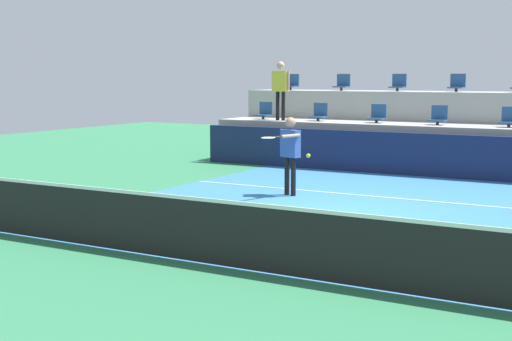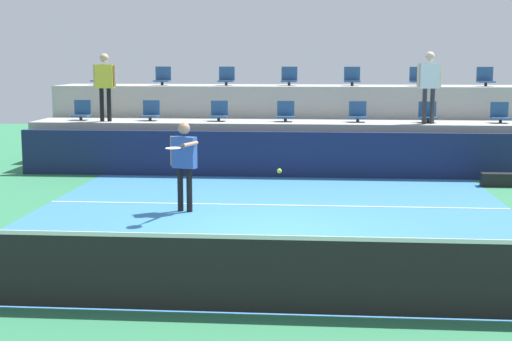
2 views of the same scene
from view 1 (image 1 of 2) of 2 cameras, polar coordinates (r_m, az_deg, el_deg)
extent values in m
plane|color=#2D754C|center=(13.23, 5.88, -3.60)|extent=(40.00, 40.00, 0.00)
cube|color=teal|center=(14.14, 7.52, -2.90)|extent=(9.00, 10.00, 0.01)
cube|color=white|center=(15.43, 9.48, -2.05)|extent=(9.00, 0.06, 0.00)
cube|color=black|center=(9.68, -3.69, -4.93)|extent=(10.40, 0.01, 0.87)
cube|color=white|center=(9.60, -3.72, -2.38)|extent=(10.40, 0.02, 0.05)
cube|color=#141E42|center=(18.75, 13.32, 1.21)|extent=(13.00, 0.16, 1.10)
cube|color=#9E9E99|center=(19.98, 14.38, 1.77)|extent=(13.00, 1.80, 1.25)
cube|color=#9E9E99|center=(21.68, 15.67, 3.29)|extent=(13.00, 1.80, 2.10)
cylinder|color=#2D2D33|center=(21.82, 0.57, 4.25)|extent=(0.08, 0.08, 0.10)
cube|color=navy|center=(21.82, 0.57, 4.43)|extent=(0.44, 0.40, 0.04)
cube|color=navy|center=(21.96, 0.80, 5.00)|extent=(0.44, 0.04, 0.38)
cylinder|color=#2D2D33|center=(20.99, 4.97, 4.09)|extent=(0.08, 0.08, 0.10)
cube|color=navy|center=(20.99, 4.97, 4.28)|extent=(0.44, 0.40, 0.04)
cube|color=navy|center=(21.14, 5.18, 4.87)|extent=(0.44, 0.04, 0.38)
cylinder|color=#2D2D33|center=(20.31, 9.57, 3.90)|extent=(0.08, 0.08, 0.10)
cube|color=navy|center=(20.31, 9.58, 4.10)|extent=(0.44, 0.40, 0.04)
cube|color=navy|center=(20.47, 9.77, 4.71)|extent=(0.44, 0.04, 0.38)
cylinder|color=#2D2D33|center=(19.79, 14.26, 3.68)|extent=(0.08, 0.08, 0.10)
cube|color=navy|center=(19.79, 14.27, 3.89)|extent=(0.44, 0.40, 0.04)
cube|color=navy|center=(19.95, 14.42, 4.51)|extent=(0.44, 0.04, 0.38)
cylinder|color=#2D2D33|center=(19.39, 19.50, 3.41)|extent=(0.08, 0.08, 0.10)
cube|color=navy|center=(19.38, 19.51, 3.62)|extent=(0.44, 0.40, 0.04)
cube|color=navy|center=(19.55, 19.63, 4.26)|extent=(0.44, 0.04, 0.38)
cylinder|color=#2D2D33|center=(23.37, 2.75, 6.54)|extent=(0.08, 0.08, 0.10)
cube|color=navy|center=(23.37, 2.76, 6.71)|extent=(0.44, 0.40, 0.04)
cube|color=navy|center=(23.53, 2.96, 7.23)|extent=(0.44, 0.04, 0.38)
cylinder|color=#2D2D33|center=(22.62, 6.81, 6.47)|extent=(0.08, 0.08, 0.10)
cube|color=navy|center=(22.62, 6.81, 6.64)|extent=(0.44, 0.40, 0.04)
cube|color=navy|center=(22.79, 7.00, 7.18)|extent=(0.44, 0.04, 0.38)
cylinder|color=#2D2D33|center=(21.99, 11.19, 6.35)|extent=(0.08, 0.08, 0.10)
cube|color=navy|center=(21.98, 11.20, 6.53)|extent=(0.44, 0.40, 0.04)
cube|color=navy|center=(22.15, 11.36, 7.08)|extent=(0.44, 0.04, 0.38)
cylinder|color=#2D2D33|center=(21.49, 15.66, 6.19)|extent=(0.08, 0.08, 0.10)
cube|color=navy|center=(21.49, 15.67, 6.38)|extent=(0.44, 0.40, 0.04)
cube|color=navy|center=(21.66, 15.80, 6.94)|extent=(0.44, 0.04, 0.38)
cylinder|color=black|center=(15.41, 2.49, -0.43)|extent=(0.14, 0.14, 0.83)
cylinder|color=black|center=(15.28, 2.99, -0.50)|extent=(0.14, 0.14, 0.83)
cube|color=#2D4C8C|center=(15.26, 2.76, 2.16)|extent=(0.48, 0.31, 0.59)
sphere|color=#A87A5B|center=(15.23, 2.77, 3.85)|extent=(0.28, 0.28, 0.22)
cylinder|color=#A87A5B|center=(15.44, 2.07, 2.29)|extent=(0.09, 0.09, 0.55)
cylinder|color=#A87A5B|center=(14.88, 2.76, 2.77)|extent=(0.23, 0.52, 0.07)
cylinder|color=black|center=(14.62, 1.77, 2.69)|extent=(0.11, 0.26, 0.04)
ellipsoid|color=silver|center=(14.43, 0.97, 2.63)|extent=(0.35, 0.38, 0.03)
cylinder|color=black|center=(21.23, 1.74, 5.17)|extent=(0.12, 0.12, 0.85)
cylinder|color=black|center=(21.13, 2.19, 5.15)|extent=(0.12, 0.12, 0.85)
cube|color=yellow|center=(21.17, 1.97, 7.12)|extent=(0.47, 0.20, 0.60)
sphere|color=tan|center=(21.17, 1.98, 8.37)|extent=(0.24, 0.24, 0.23)
cylinder|color=tan|center=(21.30, 1.35, 7.17)|extent=(0.07, 0.07, 0.57)
cylinder|color=tan|center=(21.03, 2.60, 7.16)|extent=(0.07, 0.07, 0.57)
sphere|color=#CCE033|center=(11.54, 4.18, 1.18)|extent=(0.07, 0.07, 0.07)
camera|label=2|loc=(4.38, -65.03, 7.49)|focal=53.30mm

